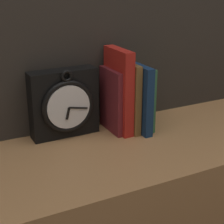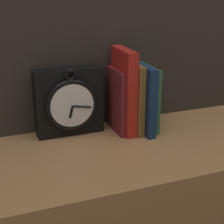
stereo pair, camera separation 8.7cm
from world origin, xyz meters
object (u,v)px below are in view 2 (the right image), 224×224
book_slot0_maroon (116,101)px  book_slot1_red (124,91)px  book_slot4_green (148,97)px  book_slot3_navy (142,98)px  book_slot2_brown (132,97)px  clock (69,102)px

book_slot0_maroon → book_slot1_red: size_ratio=0.76×
book_slot1_red → book_slot4_green: book_slot1_red is taller
book_slot0_maroon → book_slot1_red: book_slot1_red is taller
book_slot1_red → book_slot4_green: 0.07m
book_slot3_navy → book_slot4_green: 0.03m
book_slot1_red → book_slot2_brown: bearing=-5.5°
clock → book_slot3_navy: clock is taller
book_slot0_maroon → book_slot2_brown: size_ratio=0.91×
book_slot3_navy → book_slot1_red: bearing=166.0°
book_slot0_maroon → book_slot3_navy: bearing=-14.3°
book_slot1_red → book_slot3_navy: book_slot1_red is taller
clock → book_slot4_green: (0.21, -0.03, -0.00)m
book_slot0_maroon → book_slot1_red: (0.02, -0.01, 0.03)m
book_slot0_maroon → book_slot4_green: bearing=-4.2°
book_slot2_brown → clock: bearing=168.7°
book_slot3_navy → book_slot4_green: (0.02, 0.01, -0.00)m
book_slot1_red → book_slot3_navy: bearing=-14.0°
clock → book_slot3_navy: 0.19m
book_slot1_red → book_slot3_navy: (0.05, -0.01, -0.02)m
book_slot2_brown → book_slot4_green: 0.05m
clock → book_slot0_maroon: 0.12m
book_slot4_green → book_slot1_red: bearing=179.1°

